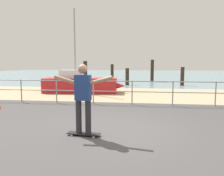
% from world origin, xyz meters
% --- Properties ---
extents(ground_plane, '(24.00, 10.00, 0.04)m').
position_xyz_m(ground_plane, '(0.00, -1.00, 0.00)').
color(ground_plane, '#474444').
rests_on(ground_plane, ground).
extents(beach_strip, '(24.00, 6.00, 0.04)m').
position_xyz_m(beach_strip, '(0.00, 7.00, 0.00)').
color(beach_strip, tan).
rests_on(beach_strip, ground).
extents(sea_surface, '(72.00, 50.00, 0.04)m').
position_xyz_m(sea_surface, '(0.00, 35.00, 0.00)').
color(sea_surface, '#75939E').
rests_on(sea_surface, ground).
extents(railing_fence, '(11.85, 0.05, 1.05)m').
position_xyz_m(railing_fence, '(-0.54, 3.60, 0.70)').
color(railing_fence, gray).
rests_on(railing_fence, ground).
extents(sailboat, '(5.01, 1.66, 5.05)m').
position_xyz_m(sailboat, '(-2.84, 7.18, 0.52)').
color(sailboat, '#B21E23').
rests_on(sailboat, ground).
extents(skateboard, '(0.81, 0.27, 0.08)m').
position_xyz_m(skateboard, '(-0.69, -0.57, 0.07)').
color(skateboard, black).
rests_on(skateboard, ground).
extents(skateboarder, '(1.45, 0.23, 1.65)m').
position_xyz_m(skateboarder, '(-0.69, -0.57, 1.02)').
color(skateboarder, '#26262B').
rests_on(skateboarder, skateboard).
extents(groyne_post_0, '(0.39, 0.39, 2.09)m').
position_xyz_m(groyne_post_0, '(-4.95, 15.77, 1.04)').
color(groyne_post_0, '#332319').
rests_on(groyne_post_0, ground).
extents(groyne_post_1, '(0.35, 0.35, 1.78)m').
position_xyz_m(groyne_post_1, '(-2.70, 19.62, 0.89)').
color(groyne_post_1, '#332319').
rests_on(groyne_post_1, ground).
extents(groyne_post_2, '(0.30, 0.30, 1.43)m').
position_xyz_m(groyne_post_2, '(-0.45, 12.36, 0.71)').
color(groyne_post_2, '#332319').
rests_on(groyne_post_2, ground).
extents(groyne_post_3, '(0.33, 0.33, 2.22)m').
position_xyz_m(groyne_post_3, '(1.80, 16.18, 1.11)').
color(groyne_post_3, '#332319').
rests_on(groyne_post_3, ground).
extents(groyne_post_4, '(0.30, 0.30, 1.53)m').
position_xyz_m(groyne_post_4, '(4.05, 12.59, 0.77)').
color(groyne_post_4, '#332319').
rests_on(groyne_post_4, ground).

